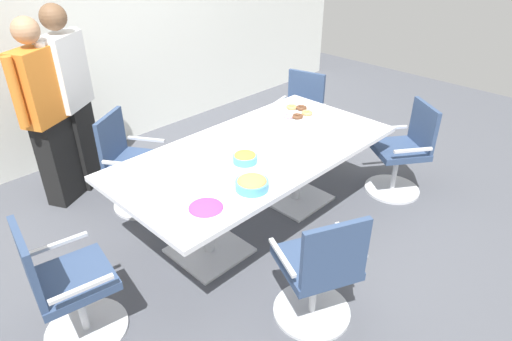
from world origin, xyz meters
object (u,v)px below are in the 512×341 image
conference_table (256,163)px  person_standing_1 (71,98)px  office_chair_4 (132,167)px  plate_stack (178,163)px  office_chair_0 (66,289)px  donut_platter (295,112)px  office_chair_1 (319,274)px  snack_bowl_cookies (252,183)px  snack_bowl_candy_mix (206,210)px  office_chair_3 (299,119)px  snack_bowl_chips_yellow (245,157)px  person_standing_0 (47,113)px  office_chair_2 (403,154)px  napkin_pile (258,125)px

conference_table → person_standing_1: person_standing_1 is taller
office_chair_4 → plate_stack: size_ratio=4.36×
office_chair_0 → donut_platter: bearing=106.0°
office_chair_4 → plate_stack: office_chair_4 is taller
office_chair_1 → plate_stack: office_chair_1 is taller
office_chair_0 → office_chair_1: size_ratio=1.00×
conference_table → snack_bowl_cookies: bearing=-138.1°
conference_table → snack_bowl_candy_mix: 0.98m
office_chair_3 → snack_bowl_chips_yellow: size_ratio=4.75×
person_standing_0 → snack_bowl_cookies: 2.09m
person_standing_0 → snack_bowl_cookies: (0.56, -2.01, -0.11)m
office_chair_2 → person_standing_1: (-2.12, 2.36, 0.52)m
snack_bowl_cookies → conference_table: bearing=41.9°
person_standing_1 → napkin_pile: bearing=90.2°
office_chair_4 → napkin_pile: bearing=106.7°
office_chair_2 → person_standing_0: (-2.42, 2.23, 0.50)m
snack_bowl_candy_mix → napkin_pile: 1.36m
office_chair_4 → plate_stack: (-0.03, -0.79, 0.36)m
office_chair_4 → donut_platter: bearing=117.8°
snack_bowl_candy_mix → napkin_pile: (1.18, 0.69, -0.00)m
office_chair_3 → snack_bowl_cookies: bearing=106.7°
conference_table → person_standing_0: person_standing_0 is taller
donut_platter → plate_stack: 1.40m
snack_bowl_cookies → donut_platter: snack_bowl_cookies is taller
snack_bowl_cookies → donut_platter: bearing=27.9°
office_chair_3 → donut_platter: 0.79m
plate_stack → person_standing_1: bearing=94.2°
office_chair_0 → office_chair_1: bearing=59.3°
office_chair_3 → person_standing_1: size_ratio=0.51×
conference_table → snack_bowl_candy_mix: snack_bowl_candy_mix is taller
office_chair_0 → office_chair_1: 1.60m
person_standing_0 → napkin_pile: person_standing_0 is taller
snack_bowl_candy_mix → napkin_pile: size_ratio=1.65×
conference_table → office_chair_3: bearing=25.7°
office_chair_3 → napkin_pile: 1.19m
office_chair_2 → snack_bowl_chips_yellow: office_chair_2 is taller
snack_bowl_chips_yellow → napkin_pile: bearing=34.9°
office_chair_2 → office_chair_3: same height
conference_table → office_chair_2: office_chair_2 is taller
snack_bowl_cookies → napkin_pile: 1.01m
plate_stack → snack_bowl_candy_mix: bearing=-112.0°
person_standing_0 → person_standing_1: 0.32m
office_chair_1 → plate_stack: size_ratio=4.36×
person_standing_1 → snack_bowl_cookies: person_standing_1 is taller
conference_table → office_chair_3: office_chair_3 is taller
conference_table → office_chair_2: bearing=-24.0°
office_chair_4 → donut_platter: size_ratio=2.67×
person_standing_0 → napkin_pile: 1.88m
office_chair_2 → person_standing_0: 3.33m
office_chair_2 → plate_stack: bearing=102.0°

